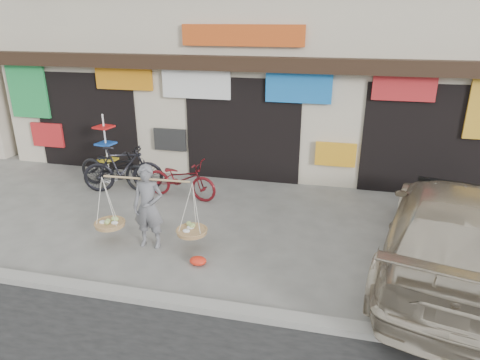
% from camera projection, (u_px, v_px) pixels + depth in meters
% --- Properties ---
extents(ground, '(70.00, 70.00, 0.00)m').
position_uv_depth(ground, '(203.00, 241.00, 8.40)').
color(ground, slate).
rests_on(ground, ground).
extents(kerb, '(70.00, 0.25, 0.12)m').
position_uv_depth(kerb, '(163.00, 300.00, 6.56)').
color(kerb, gray).
rests_on(kerb, ground).
extents(shophouse_block, '(14.00, 6.32, 7.00)m').
position_uv_depth(shophouse_block, '(264.00, 40.00, 12.99)').
color(shophouse_block, beige).
rests_on(shophouse_block, ground).
extents(street_vendor, '(2.20, 0.63, 1.63)m').
position_uv_depth(street_vendor, '(149.00, 210.00, 7.97)').
color(street_vendor, slate).
rests_on(street_vendor, ground).
extents(bike_0, '(2.15, 1.00, 1.09)m').
position_uv_depth(bike_0, '(115.00, 167.00, 10.84)').
color(bike_0, black).
rests_on(bike_0, ground).
extents(bike_1, '(2.03, 1.12, 1.18)m').
position_uv_depth(bike_1, '(123.00, 169.00, 10.58)').
color(bike_1, black).
rests_on(bike_1, ground).
extents(bike_2, '(1.93, 0.91, 0.97)m').
position_uv_depth(bike_2, '(181.00, 179.00, 10.23)').
color(bike_2, '#5D0F15').
rests_on(bike_2, ground).
extents(suv, '(3.42, 5.78, 1.57)m').
position_uv_depth(suv, '(457.00, 232.00, 7.08)').
color(suv, beige).
rests_on(suv, ground).
extents(display_rack, '(0.49, 0.49, 1.79)m').
position_uv_depth(display_rack, '(107.00, 154.00, 11.30)').
color(display_rack, silver).
rests_on(display_rack, ground).
extents(red_bag, '(0.31, 0.25, 0.14)m').
position_uv_depth(red_bag, '(198.00, 261.00, 7.59)').
color(red_bag, red).
rests_on(red_bag, ground).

